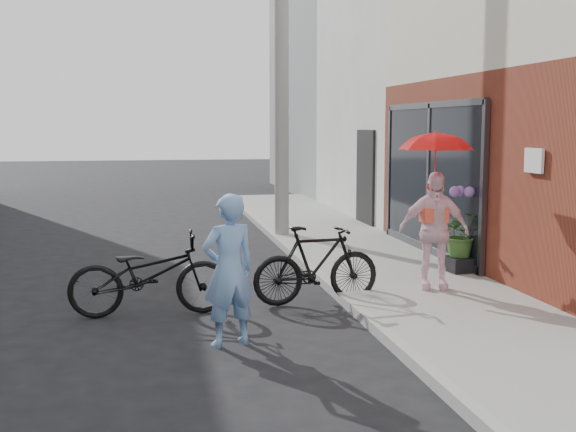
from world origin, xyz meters
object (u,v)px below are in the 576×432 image
object	(u,v)px
bike_right	(316,265)
kimono_woman	(434,230)
officer	(229,270)
bike_left	(150,274)
utility_pole	(282,60)
planter	(460,264)

from	to	relation	value
bike_right	kimono_woman	world-z (taller)	kimono_woman
officer	bike_left	xyz separation A→B (m)	(-0.79, 1.35, -0.29)
utility_pole	kimono_woman	xyz separation A→B (m)	(1.07, -5.11, -2.61)
bike_right	kimono_woman	bearing A→B (deg)	-95.82
utility_pole	officer	size ratio (longest dim) A/B	4.46
utility_pole	bike_right	world-z (taller)	utility_pole
utility_pole	officer	world-z (taller)	utility_pole
bike_left	bike_right	world-z (taller)	bike_right
utility_pole	kimono_woman	distance (m)	5.84
officer	kimono_woman	xyz separation A→B (m)	(2.85, 1.58, 0.10)
bike_left	kimono_woman	world-z (taller)	kimono_woman
bike_left	bike_right	xyz separation A→B (m)	(2.07, 0.20, 0.00)
bike_left	kimono_woman	bearing A→B (deg)	-86.92
officer	bike_right	xyz separation A→B (m)	(1.28, 1.55, -0.29)
utility_pole	officer	bearing A→B (deg)	-104.91
bike_left	kimono_woman	distance (m)	3.67
officer	bike_right	size ratio (longest dim) A/B	0.94
kimono_woman	bike_left	bearing A→B (deg)	-162.97
bike_right	officer	bearing A→B (deg)	133.64
bike_right	kimono_woman	distance (m)	1.62
bike_right	utility_pole	bearing A→B (deg)	-12.39
officer	planter	distance (m)	4.51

